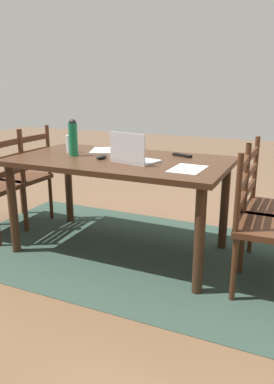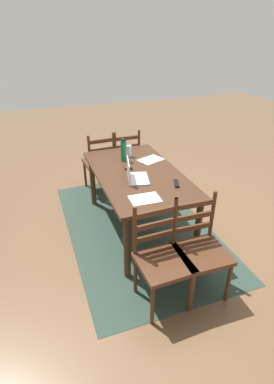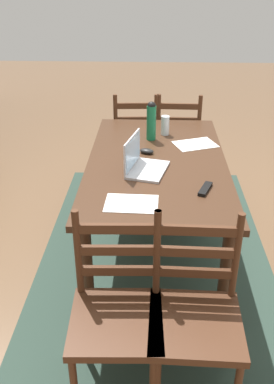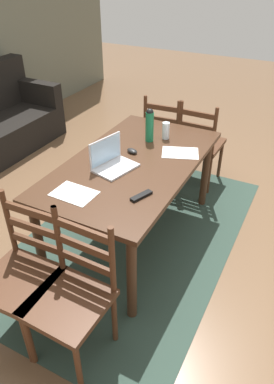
{
  "view_description": "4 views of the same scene",
  "coord_description": "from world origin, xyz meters",
  "px_view_note": "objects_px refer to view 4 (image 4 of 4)",
  "views": [
    {
      "loc": [
        -1.3,
        2.54,
        1.33
      ],
      "look_at": [
        -0.12,
        -0.07,
        0.49
      ],
      "focal_mm": 34.84,
      "sensor_mm": 36.0,
      "label": 1
    },
    {
      "loc": [
        -2.94,
        1.08,
        2.23
      ],
      "look_at": [
        -0.04,
        0.02,
        0.54
      ],
      "focal_mm": 28.08,
      "sensor_mm": 36.0,
      "label": 2
    },
    {
      "loc": [
        -2.65,
        0.03,
        1.96
      ],
      "look_at": [
        -0.07,
        0.13,
        0.56
      ],
      "focal_mm": 39.96,
      "sensor_mm": 36.0,
      "label": 3
    },
    {
      "loc": [
        -2.21,
        -1.17,
        2.15
      ],
      "look_at": [
        0.02,
        -0.02,
        0.47
      ],
      "focal_mm": 33.64,
      "sensor_mm": 36.0,
      "label": 4
    }
  ],
  "objects_px": {
    "tv_remote": "(141,196)",
    "computer_mouse": "(132,151)",
    "dining_table": "(133,171)",
    "laptop": "(111,160)",
    "chair_right_far": "(167,137)",
    "chair_left_far": "(23,275)",
    "chair_left_near": "(72,297)",
    "drinking_glass": "(166,131)",
    "water_bottle": "(150,125)",
    "chair_right_near": "(199,144)"
  },
  "relations": [
    {
      "from": "dining_table",
      "to": "chair_right_far",
      "type": "relative_size",
      "value": 1.77
    },
    {
      "from": "laptop",
      "to": "tv_remote",
      "type": "bearing_deg",
      "value": -123.89
    },
    {
      "from": "water_bottle",
      "to": "tv_remote",
      "type": "height_order",
      "value": "water_bottle"
    },
    {
      "from": "chair_left_far",
      "to": "chair_right_near",
      "type": "bearing_deg",
      "value": -9.42
    },
    {
      "from": "dining_table",
      "to": "chair_right_near",
      "type": "xyz_separation_m",
      "value": [
        1.13,
        -0.19,
        -0.22
      ]
    },
    {
      "from": "chair_left_far",
      "to": "tv_remote",
      "type": "bearing_deg",
      "value": -33.62
    },
    {
      "from": "chair_right_far",
      "to": "chair_left_near",
      "type": "height_order",
      "value": "same"
    },
    {
      "from": "water_bottle",
      "to": "chair_left_far",
      "type": "bearing_deg",
      "value": 174.6
    },
    {
      "from": "chair_left_near",
      "to": "dining_table",
      "type": "bearing_deg",
      "value": 9.45
    },
    {
      "from": "chair_left_near",
      "to": "computer_mouse",
      "type": "relative_size",
      "value": 9.5
    },
    {
      "from": "chair_left_near",
      "to": "drinking_glass",
      "type": "relative_size",
      "value": 6.43
    },
    {
      "from": "chair_right_far",
      "to": "laptop",
      "type": "bearing_deg",
      "value": -176.4
    },
    {
      "from": "chair_right_far",
      "to": "tv_remote",
      "type": "xyz_separation_m",
      "value": [
        -1.55,
        -0.47,
        0.32
      ]
    },
    {
      "from": "laptop",
      "to": "chair_right_far",
      "type": "bearing_deg",
      "value": 3.6
    },
    {
      "from": "chair_left_near",
      "to": "chair_right_near",
      "type": "distance_m",
      "value": 2.26
    },
    {
      "from": "water_bottle",
      "to": "dining_table",
      "type": "bearing_deg",
      "value": -173.43
    },
    {
      "from": "chair_left_far",
      "to": "drinking_glass",
      "type": "bearing_deg",
      "value": -8.76
    },
    {
      "from": "tv_remote",
      "to": "computer_mouse",
      "type": "bearing_deg",
      "value": -35.21
    },
    {
      "from": "drinking_glass",
      "to": "chair_left_far",
      "type": "bearing_deg",
      "value": 171.24
    },
    {
      "from": "chair_left_near",
      "to": "tv_remote",
      "type": "distance_m",
      "value": 0.78
    },
    {
      "from": "laptop",
      "to": "tv_remote",
      "type": "height_order",
      "value": "laptop"
    },
    {
      "from": "chair_right_far",
      "to": "drinking_glass",
      "type": "distance_m",
      "value": 0.78
    },
    {
      "from": "chair_right_far",
      "to": "water_bottle",
      "type": "height_order",
      "value": "water_bottle"
    },
    {
      "from": "dining_table",
      "to": "computer_mouse",
      "type": "height_order",
      "value": "computer_mouse"
    },
    {
      "from": "laptop",
      "to": "drinking_glass",
      "type": "xyz_separation_m",
      "value": [
        0.66,
        -0.17,
        0.02
      ]
    },
    {
      "from": "chair_right_near",
      "to": "laptop",
      "type": "height_order",
      "value": "laptop"
    },
    {
      "from": "dining_table",
      "to": "laptop",
      "type": "relative_size",
      "value": 4.62
    },
    {
      "from": "dining_table",
      "to": "drinking_glass",
      "type": "height_order",
      "value": "drinking_glass"
    },
    {
      "from": "chair_left_near",
      "to": "computer_mouse",
      "type": "distance_m",
      "value": 1.32
    },
    {
      "from": "chair_left_far",
      "to": "computer_mouse",
      "type": "distance_m",
      "value": 1.3
    },
    {
      "from": "drinking_glass",
      "to": "computer_mouse",
      "type": "height_order",
      "value": "drinking_glass"
    },
    {
      "from": "chair_left_far",
      "to": "chair_right_far",
      "type": "bearing_deg",
      "value": -0.11
    },
    {
      "from": "chair_right_far",
      "to": "laptop",
      "type": "height_order",
      "value": "laptop"
    },
    {
      "from": "chair_right_near",
      "to": "chair_left_far",
      "type": "bearing_deg",
      "value": 170.58
    },
    {
      "from": "chair_left_far",
      "to": "chair_right_near",
      "type": "distance_m",
      "value": 2.29
    },
    {
      "from": "chair_right_near",
      "to": "laptop",
      "type": "bearing_deg",
      "value": 167.35
    },
    {
      "from": "dining_table",
      "to": "chair_right_near",
      "type": "height_order",
      "value": "chair_right_near"
    },
    {
      "from": "dining_table",
      "to": "laptop",
      "type": "height_order",
      "value": "laptop"
    },
    {
      "from": "laptop",
      "to": "water_bottle",
      "type": "xyz_separation_m",
      "value": [
        0.55,
        -0.06,
        0.09
      ]
    },
    {
      "from": "water_bottle",
      "to": "computer_mouse",
      "type": "height_order",
      "value": "water_bottle"
    },
    {
      "from": "chair_right_near",
      "to": "tv_remote",
      "type": "relative_size",
      "value": 5.59
    },
    {
      "from": "chair_left_near",
      "to": "chair_left_far",
      "type": "bearing_deg",
      "value": 90.0
    },
    {
      "from": "chair_left_far",
      "to": "chair_left_near",
      "type": "relative_size",
      "value": 1.0
    },
    {
      "from": "dining_table",
      "to": "tv_remote",
      "type": "height_order",
      "value": "tv_remote"
    },
    {
      "from": "chair_right_near",
      "to": "computer_mouse",
      "type": "relative_size",
      "value": 9.5
    },
    {
      "from": "dining_table",
      "to": "computer_mouse",
      "type": "xyz_separation_m",
      "value": [
        0.12,
        0.07,
        0.11
      ]
    },
    {
      "from": "chair_left_far",
      "to": "chair_left_near",
      "type": "height_order",
      "value": "same"
    },
    {
      "from": "chair_right_far",
      "to": "water_bottle",
      "type": "bearing_deg",
      "value": -169.33
    },
    {
      "from": "chair_right_near",
      "to": "drinking_glass",
      "type": "xyz_separation_m",
      "value": [
        -0.63,
        0.12,
        0.38
      ]
    },
    {
      "from": "chair_left_far",
      "to": "laptop",
      "type": "relative_size",
      "value": 2.61
    }
  ]
}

